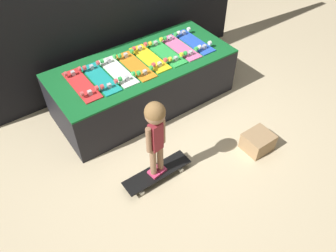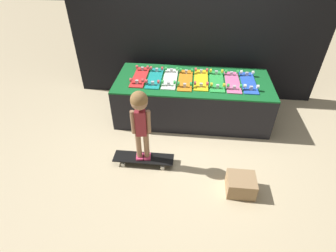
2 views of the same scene
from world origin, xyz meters
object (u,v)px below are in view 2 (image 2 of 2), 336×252
object	(u,v)px
skateboard_white_on_rack	(170,78)
skateboard_pink_on_rack	(233,81)
skateboard_green_on_rack	(217,81)
skateboard_on_floor	(144,158)
skateboard_red_on_rack	(140,76)
child	(140,114)
skateboard_yellow_on_rack	(201,79)
skateboard_orange_on_rack	(185,80)
storage_box	(241,185)
skateboard_blue_on_rack	(249,82)
skateboard_teal_on_rack	(155,78)

from	to	relation	value
skateboard_white_on_rack	skateboard_pink_on_rack	world-z (taller)	same
skateboard_green_on_rack	skateboard_on_floor	size ratio (longest dim) A/B	0.86
skateboard_red_on_rack	child	distance (m)	1.14
skateboard_yellow_on_rack	skateboard_orange_on_rack	bearing A→B (deg)	-171.46
storage_box	child	bearing A→B (deg)	164.36
skateboard_pink_on_rack	skateboard_on_floor	distance (m)	1.65
skateboard_blue_on_rack	skateboard_orange_on_rack	bearing A→B (deg)	-178.90
skateboard_yellow_on_rack	skateboard_blue_on_rack	xyz separation A→B (m)	(0.67, -0.02, 0.00)
skateboard_teal_on_rack	skateboard_orange_on_rack	distance (m)	0.44
skateboard_white_on_rack	child	world-z (taller)	child
skateboard_orange_on_rack	skateboard_blue_on_rack	world-z (taller)	same
skateboard_white_on_rack	skateboard_blue_on_rack	size ratio (longest dim) A/B	1.00
child	skateboard_yellow_on_rack	bearing A→B (deg)	51.62
skateboard_orange_on_rack	skateboard_yellow_on_rack	size ratio (longest dim) A/B	1.00
skateboard_white_on_rack	skateboard_yellow_on_rack	xyz separation A→B (m)	(0.44, 0.01, 0.00)
skateboard_orange_on_rack	skateboard_green_on_rack	xyz separation A→B (m)	(0.44, 0.02, 0.00)
skateboard_on_floor	skateboard_yellow_on_rack	bearing A→B (deg)	59.13
skateboard_yellow_on_rack	skateboard_red_on_rack	bearing A→B (deg)	-179.85
skateboard_teal_on_rack	skateboard_yellow_on_rack	world-z (taller)	same
skateboard_yellow_on_rack	skateboard_blue_on_rack	size ratio (longest dim) A/B	1.00
skateboard_yellow_on_rack	skateboard_green_on_rack	world-z (taller)	same
skateboard_orange_on_rack	skateboard_blue_on_rack	size ratio (longest dim) A/B	1.00
skateboard_orange_on_rack	skateboard_green_on_rack	world-z (taller)	same
skateboard_orange_on_rack	skateboard_yellow_on_rack	bearing A→B (deg)	8.54
skateboard_teal_on_rack	skateboard_on_floor	world-z (taller)	skateboard_teal_on_rack
skateboard_on_floor	skateboard_orange_on_rack	bearing A→B (deg)	67.68
skateboard_teal_on_rack	child	world-z (taller)	child
child	storage_box	size ratio (longest dim) A/B	3.02
skateboard_on_floor	child	bearing A→B (deg)	-116.57
skateboard_orange_on_rack	skateboard_pink_on_rack	world-z (taller)	same
skateboard_white_on_rack	storage_box	size ratio (longest dim) A/B	2.08
skateboard_green_on_rack	skateboard_pink_on_rack	xyz separation A→B (m)	(0.22, -0.01, 0.00)
skateboard_green_on_rack	skateboard_blue_on_rack	size ratio (longest dim) A/B	1.00
skateboard_teal_on_rack	child	bearing A→B (deg)	-89.94
skateboard_red_on_rack	skateboard_teal_on_rack	bearing A→B (deg)	-3.95
skateboard_pink_on_rack	skateboard_on_floor	world-z (taller)	skateboard_pink_on_rack
skateboard_blue_on_rack	storage_box	distance (m)	1.52
skateboard_teal_on_rack	skateboard_pink_on_rack	xyz separation A→B (m)	(1.11, -0.00, 0.00)
skateboard_orange_on_rack	skateboard_white_on_rack	bearing A→B (deg)	174.60
skateboard_pink_on_rack	skateboard_on_floor	size ratio (longest dim) A/B	0.86
skateboard_red_on_rack	skateboard_on_floor	distance (m)	1.26
skateboard_yellow_on_rack	skateboard_on_floor	xyz separation A→B (m)	(-0.66, -1.11, -0.56)
skateboard_orange_on_rack	skateboard_red_on_rack	bearing A→B (deg)	177.34
skateboard_white_on_rack	storage_box	distance (m)	1.78
skateboard_red_on_rack	skateboard_orange_on_rack	world-z (taller)	same
skateboard_white_on_rack	storage_box	bearing A→B (deg)	-56.85
skateboard_teal_on_rack	skateboard_yellow_on_rack	bearing A→B (deg)	1.52
skateboard_yellow_on_rack	skateboard_green_on_rack	xyz separation A→B (m)	(0.22, -0.02, 0.00)
skateboard_yellow_on_rack	child	bearing A→B (deg)	-120.87
skateboard_white_on_rack	skateboard_orange_on_rack	xyz separation A→B (m)	(0.22, -0.02, 0.00)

